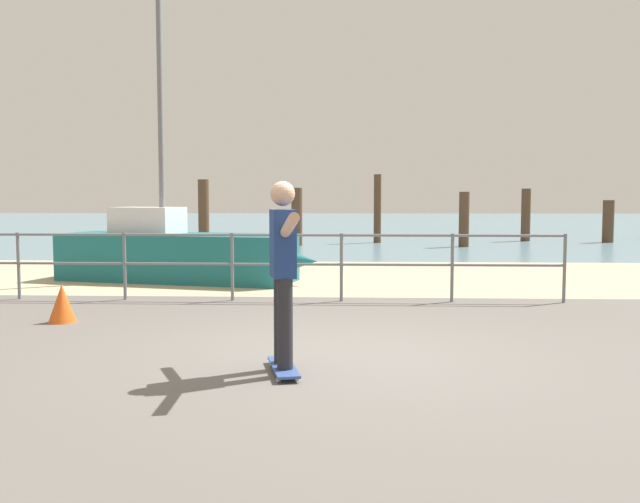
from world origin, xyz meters
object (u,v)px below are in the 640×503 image
Objects in this scene: sailboat at (185,254)px; traffic_cone at (62,304)px; skateboard at (283,367)px; skateboarder at (283,262)px.

sailboat is 4.42m from traffic_cone.
sailboat is 7.11× the size of skateboard.
sailboat is 3.55× the size of skateboarder.
skateboard is at bearing -116.57° from skateboarder.
traffic_cone is at bearing 141.96° from skateboard.
skateboard is 3.84m from traffic_cone.
sailboat is at bearing 110.49° from skateboarder.
traffic_cone is (-0.50, -4.38, -0.28)m from sailboat.
skateboard is 0.50× the size of skateboarder.
traffic_cone is (-3.02, 2.37, -0.77)m from skateboarder.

